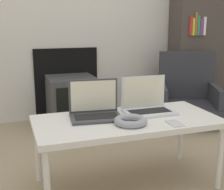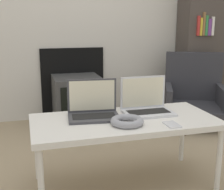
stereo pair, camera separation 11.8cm
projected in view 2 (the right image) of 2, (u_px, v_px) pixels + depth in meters
wall_back at (78, 1)px, 3.36m from camera, size 7.00×0.08×2.60m
table at (125, 124)px, 2.00m from camera, size 1.18×0.56×0.46m
laptop_left at (93, 109)px, 2.03m from camera, size 0.35×0.26×0.24m
laptop_right at (146, 105)px, 2.13m from camera, size 0.33×0.23×0.24m
headphones at (127, 121)px, 1.88m from camera, size 0.20×0.20×0.04m
phone at (172, 125)px, 1.87m from camera, size 0.08×0.12×0.01m
tv at (77, 100)px, 3.30m from camera, size 0.48×0.51×0.51m
armchair at (194, 93)px, 3.35m from camera, size 0.81×0.83×0.74m
bookshelf at (210, 42)px, 3.69m from camera, size 0.74×0.32×1.67m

